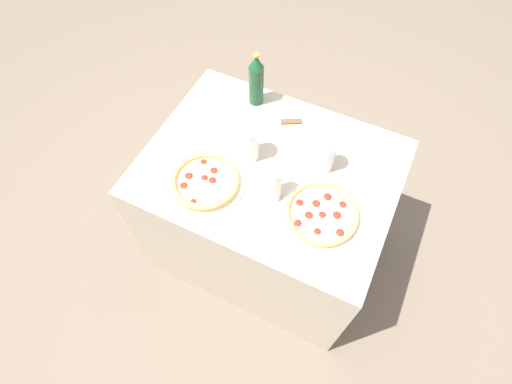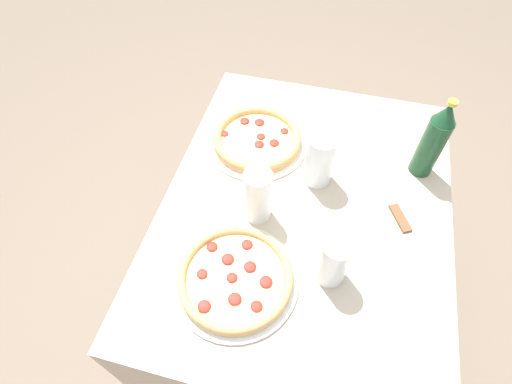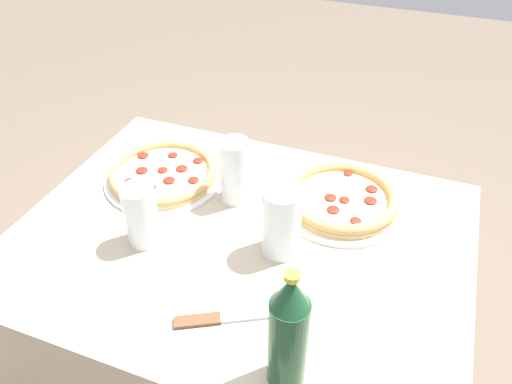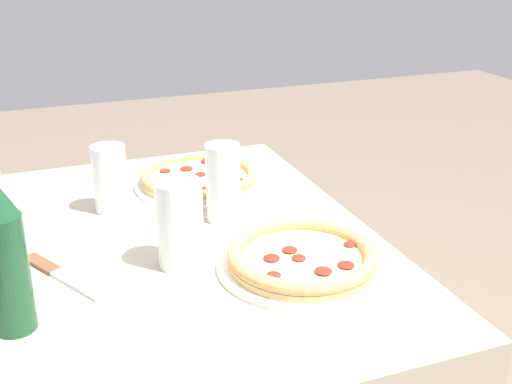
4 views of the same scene
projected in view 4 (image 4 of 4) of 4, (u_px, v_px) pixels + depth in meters
name	position (u px, v px, depth m)	size (l,w,h in m)	color
pizza_salami	(199.00, 178.00, 1.48)	(0.30, 0.30, 0.04)	silver
pizza_pepperoni	(302.00, 258.00, 1.11)	(0.30, 0.30, 0.04)	silver
glass_mango_juice	(180.00, 227.00, 1.11)	(0.08, 0.08, 0.16)	white
glass_cola	(110.00, 182.00, 1.33)	(0.07, 0.07, 0.14)	white
glass_lemonade	(223.00, 186.00, 1.29)	(0.07, 0.07, 0.16)	white
beer_bottle	(5.00, 258.00, 0.91)	(0.06, 0.06, 0.25)	#194728
knife	(59.00, 274.00, 1.10)	(0.20, 0.12, 0.01)	brown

